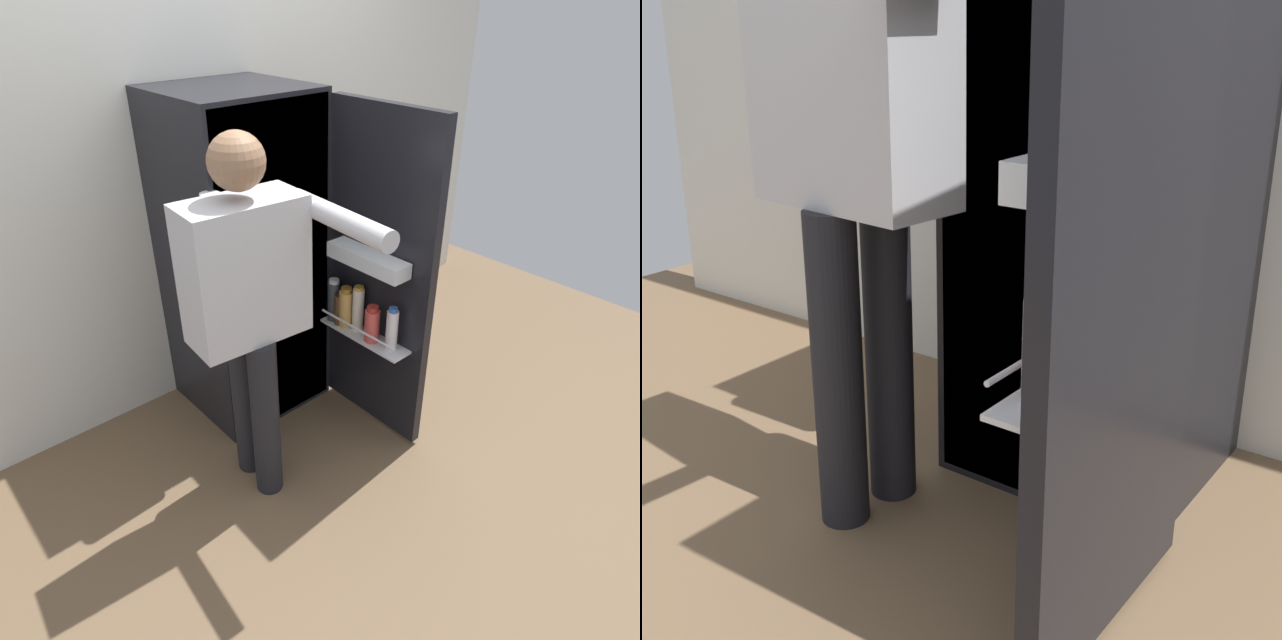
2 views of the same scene
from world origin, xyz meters
TOP-DOWN VIEW (x-y plane):
  - ground_plane at (0.00, 0.00)m, footprint 5.08×5.08m
  - kitchen_wall at (0.00, 0.89)m, footprint 4.40×0.10m
  - refrigerator at (0.03, 0.50)m, footprint 0.69×1.20m
  - person at (-0.34, 0.00)m, footprint 0.54×0.79m

SIDE VIEW (x-z plane):
  - ground_plane at x=0.00m, z-range 0.00..0.00m
  - refrigerator at x=0.03m, z-range 0.00..1.62m
  - person at x=-0.34m, z-range 0.16..1.73m
  - kitchen_wall at x=0.00m, z-range 0.00..2.43m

